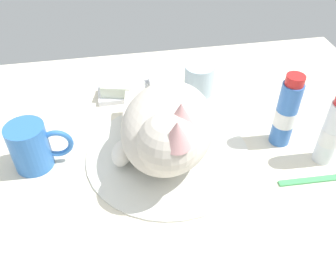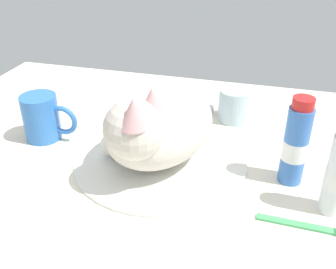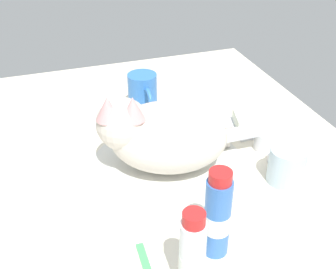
{
  "view_description": "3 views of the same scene",
  "coord_description": "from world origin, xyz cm",
  "px_view_note": "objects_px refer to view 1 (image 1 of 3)",
  "views": [
    {
      "loc": [
        -8.88,
        -49.23,
        49.29
      ],
      "look_at": [
        -0.03,
        -0.21,
        5.43
      ],
      "focal_mm": 38.48,
      "sensor_mm": 36.0,
      "label": 1
    },
    {
      "loc": [
        17.02,
        -57.39,
        39.91
      ],
      "look_at": [
        0.74,
        2.49,
        4.24
      ],
      "focal_mm": 41.55,
      "sensor_mm": 36.0,
      "label": 2
    },
    {
      "loc": [
        66.15,
        -22.34,
        52.0
      ],
      "look_at": [
        -1.97,
        0.59,
        6.52
      ],
      "focal_mm": 46.37,
      "sensor_mm": 36.0,
      "label": 3
    }
  ],
  "objects_px": {
    "toothpaste_bottle": "(285,111)",
    "toothbrush": "(321,178)",
    "faucet": "(153,88)",
    "coffee_mug": "(32,147)",
    "cat": "(166,129)",
    "soap_bar": "(117,88)",
    "rinse_cup": "(199,79)",
    "mouthwash_bottle": "(332,132)"
  },
  "relations": [
    {
      "from": "soap_bar",
      "to": "toothpaste_bottle",
      "type": "relative_size",
      "value": 0.44
    },
    {
      "from": "faucet",
      "to": "toothpaste_bottle",
      "type": "height_order",
      "value": "toothpaste_bottle"
    },
    {
      "from": "cat",
      "to": "toothpaste_bottle",
      "type": "xyz_separation_m",
      "value": [
        0.24,
        0.02,
        -0.01
      ]
    },
    {
      "from": "coffee_mug",
      "to": "toothpaste_bottle",
      "type": "relative_size",
      "value": 0.74
    },
    {
      "from": "faucet",
      "to": "toothpaste_bottle",
      "type": "relative_size",
      "value": 0.83
    },
    {
      "from": "cat",
      "to": "coffee_mug",
      "type": "relative_size",
      "value": 2.63
    },
    {
      "from": "faucet",
      "to": "soap_bar",
      "type": "relative_size",
      "value": 1.9
    },
    {
      "from": "rinse_cup",
      "to": "toothbrush",
      "type": "height_order",
      "value": "rinse_cup"
    },
    {
      "from": "cat",
      "to": "soap_bar",
      "type": "bearing_deg",
      "value": 108.53
    },
    {
      "from": "toothpaste_bottle",
      "to": "faucet",
      "type": "bearing_deg",
      "value": 140.2
    },
    {
      "from": "rinse_cup",
      "to": "soap_bar",
      "type": "xyz_separation_m",
      "value": [
        -0.19,
        0.01,
        -0.01
      ]
    },
    {
      "from": "toothpaste_bottle",
      "to": "cat",
      "type": "bearing_deg",
      "value": -175.7
    },
    {
      "from": "cat",
      "to": "soap_bar",
      "type": "distance_m",
      "value": 0.24
    },
    {
      "from": "soap_bar",
      "to": "toothpaste_bottle",
      "type": "distance_m",
      "value": 0.38
    },
    {
      "from": "coffee_mug",
      "to": "mouthwash_bottle",
      "type": "bearing_deg",
      "value": -8.7
    },
    {
      "from": "rinse_cup",
      "to": "toothpaste_bottle",
      "type": "height_order",
      "value": "toothpaste_bottle"
    },
    {
      "from": "cat",
      "to": "soap_bar",
      "type": "relative_size",
      "value": 4.43
    },
    {
      "from": "toothpaste_bottle",
      "to": "mouthwash_bottle",
      "type": "distance_m",
      "value": 0.09
    },
    {
      "from": "cat",
      "to": "toothpaste_bottle",
      "type": "distance_m",
      "value": 0.24
    },
    {
      "from": "faucet",
      "to": "toothpaste_bottle",
      "type": "distance_m",
      "value": 0.3
    },
    {
      "from": "soap_bar",
      "to": "faucet",
      "type": "bearing_deg",
      "value": -11.6
    },
    {
      "from": "rinse_cup",
      "to": "cat",
      "type": "bearing_deg",
      "value": -118.86
    },
    {
      "from": "faucet",
      "to": "mouthwash_bottle",
      "type": "bearing_deg",
      "value": -41.88
    },
    {
      "from": "faucet",
      "to": "toothbrush",
      "type": "xyz_separation_m",
      "value": [
        0.26,
        -0.31,
        -0.02
      ]
    },
    {
      "from": "soap_bar",
      "to": "mouthwash_bottle",
      "type": "distance_m",
      "value": 0.46
    },
    {
      "from": "faucet",
      "to": "soap_bar",
      "type": "height_order",
      "value": "faucet"
    },
    {
      "from": "soap_bar",
      "to": "toothbrush",
      "type": "distance_m",
      "value": 0.47
    },
    {
      "from": "cat",
      "to": "rinse_cup",
      "type": "relative_size",
      "value": 4.2
    },
    {
      "from": "rinse_cup",
      "to": "mouthwash_bottle",
      "type": "height_order",
      "value": "mouthwash_bottle"
    },
    {
      "from": "toothpaste_bottle",
      "to": "mouthwash_bottle",
      "type": "height_order",
      "value": "toothpaste_bottle"
    },
    {
      "from": "coffee_mug",
      "to": "cat",
      "type": "bearing_deg",
      "value": -7.45
    },
    {
      "from": "toothpaste_bottle",
      "to": "toothbrush",
      "type": "height_order",
      "value": "toothpaste_bottle"
    },
    {
      "from": "cat",
      "to": "soap_bar",
      "type": "xyz_separation_m",
      "value": [
        -0.08,
        0.23,
        -0.05
      ]
    },
    {
      "from": "cat",
      "to": "rinse_cup",
      "type": "bearing_deg",
      "value": 61.14
    },
    {
      "from": "toothpaste_bottle",
      "to": "toothbrush",
      "type": "xyz_separation_m",
      "value": [
        0.03,
        -0.12,
        -0.07
      ]
    },
    {
      "from": "coffee_mug",
      "to": "mouthwash_bottle",
      "type": "relative_size",
      "value": 0.77
    },
    {
      "from": "rinse_cup",
      "to": "mouthwash_bottle",
      "type": "xyz_separation_m",
      "value": [
        0.18,
        -0.26,
        0.03
      ]
    },
    {
      "from": "cat",
      "to": "toothpaste_bottle",
      "type": "bearing_deg",
      "value": 4.3
    },
    {
      "from": "soap_bar",
      "to": "toothpaste_bottle",
      "type": "height_order",
      "value": "toothpaste_bottle"
    },
    {
      "from": "soap_bar",
      "to": "coffee_mug",
      "type": "bearing_deg",
      "value": -130.63
    },
    {
      "from": "faucet",
      "to": "coffee_mug",
      "type": "bearing_deg",
      "value": -144.47
    },
    {
      "from": "toothbrush",
      "to": "cat",
      "type": "bearing_deg",
      "value": 159.34
    }
  ]
}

